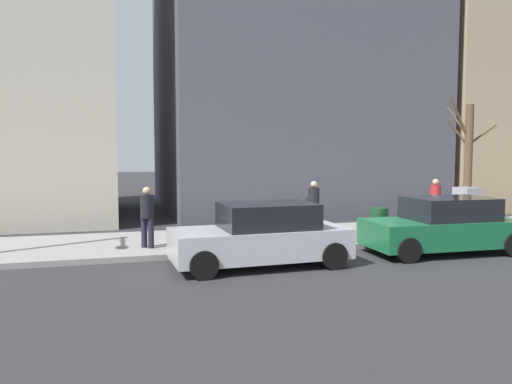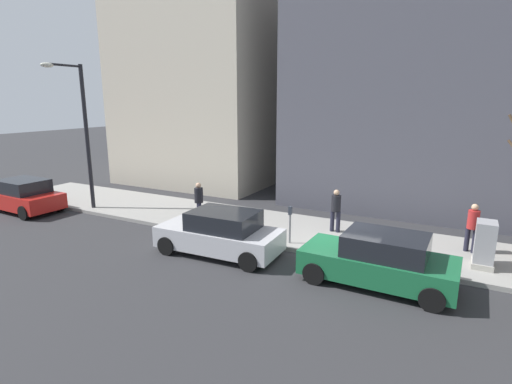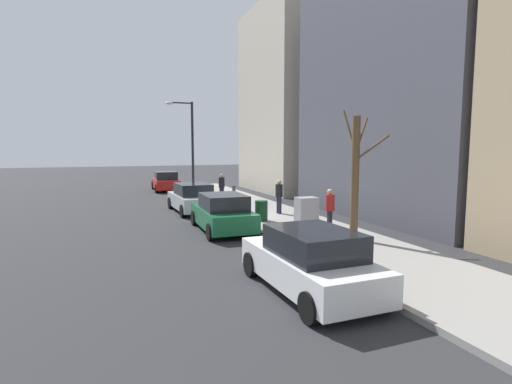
# 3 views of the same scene
# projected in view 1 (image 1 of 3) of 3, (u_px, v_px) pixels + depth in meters

# --- Properties ---
(ground_plane) EXTENTS (120.00, 120.00, 0.00)m
(ground_plane) POSITION_uv_depth(u_px,v_px,m) (370.00, 249.00, 14.22)
(ground_plane) COLOR #2B2B2D
(sidewalk) EXTENTS (4.00, 36.00, 0.15)m
(sidewalk) POSITION_uv_depth(u_px,v_px,m) (340.00, 235.00, 16.13)
(sidewalk) COLOR gray
(sidewalk) RESTS_ON ground
(parked_car_green) EXTENTS (2.01, 4.24, 1.52)m
(parked_car_green) POSITION_uv_depth(u_px,v_px,m) (444.00, 226.00, 13.53)
(parked_car_green) COLOR #196038
(parked_car_green) RESTS_ON ground
(parked_car_silver) EXTENTS (2.06, 4.26, 1.52)m
(parked_car_silver) POSITION_uv_depth(u_px,v_px,m) (262.00, 236.00, 11.98)
(parked_car_silver) COLOR #B7B7BC
(parked_car_silver) RESTS_ON ground
(parking_meter) EXTENTS (0.14, 0.10, 1.35)m
(parking_meter) POSITION_uv_depth(u_px,v_px,m) (306.00, 215.00, 14.08)
(parking_meter) COLOR slate
(parking_meter) RESTS_ON sidewalk
(utility_box) EXTENTS (0.83, 0.61, 1.43)m
(utility_box) POSITION_uv_depth(u_px,v_px,m) (466.00, 209.00, 16.55)
(utility_box) COLOR #A8A399
(utility_box) RESTS_ON sidewalk
(bare_tree) EXTENTS (0.91, 2.23, 4.56)m
(bare_tree) POSITION_uv_depth(u_px,v_px,m) (468.00, 161.00, 17.98)
(bare_tree) COLOR brown
(bare_tree) RESTS_ON sidewalk
(trash_bin) EXTENTS (0.56, 0.56, 0.90)m
(trash_bin) POSITION_uv_depth(u_px,v_px,m) (379.00, 222.00, 15.24)
(trash_bin) COLOR #14381E
(trash_bin) RESTS_ON sidewalk
(pedestrian_near_meter) EXTENTS (0.36, 0.38, 1.66)m
(pedestrian_near_meter) POSITION_uv_depth(u_px,v_px,m) (435.00, 199.00, 17.58)
(pedestrian_near_meter) COLOR #1E1E2D
(pedestrian_near_meter) RESTS_ON sidewalk
(pedestrian_midblock) EXTENTS (0.36, 0.40, 1.66)m
(pedestrian_midblock) POSITION_uv_depth(u_px,v_px,m) (314.00, 203.00, 16.27)
(pedestrian_midblock) COLOR #1E1E2D
(pedestrian_midblock) RESTS_ON sidewalk
(pedestrian_far_corner) EXTENTS (0.36, 0.36, 1.66)m
(pedestrian_far_corner) POSITION_uv_depth(u_px,v_px,m) (147.00, 214.00, 13.48)
(pedestrian_far_corner) COLOR #1E1E2D
(pedestrian_far_corner) RESTS_ON sidewalk
(office_tower_left) EXTENTS (11.49, 11.49, 16.27)m
(office_tower_left) POSITION_uv_depth(u_px,v_px,m) (484.00, 56.00, 27.93)
(office_tower_left) COLOR tan
(office_tower_left) RESTS_ON ground
(office_block_center) EXTENTS (11.69, 11.69, 14.01)m
(office_block_center) POSITION_uv_depth(u_px,v_px,m) (281.00, 67.00, 24.86)
(office_block_center) COLOR #4C4C56
(office_block_center) RESTS_ON ground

